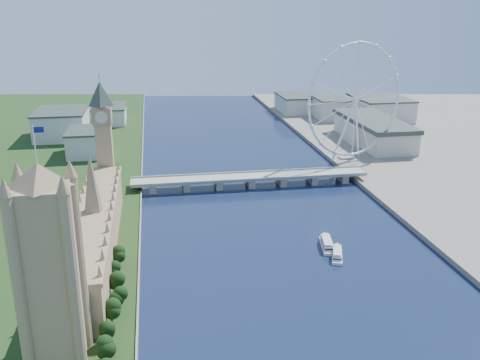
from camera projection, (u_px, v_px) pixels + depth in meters
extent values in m
cube|color=tan|center=(51.00, 279.00, 235.51)|extent=(22.00, 22.00, 86.00)
pyramid|color=#937A59|center=(37.00, 163.00, 219.06)|extent=(28.16, 28.16, 10.00)
cylinder|color=silver|center=(35.00, 144.00, 216.57)|extent=(0.50, 0.50, 16.00)
cube|color=navy|center=(39.00, 130.00, 215.05)|extent=(4.00, 0.16, 2.40)
cube|color=tan|center=(96.00, 234.00, 353.44)|extent=(24.00, 200.00, 28.00)
cone|color=#937A59|center=(91.00, 182.00, 342.27)|extent=(12.00, 12.00, 40.00)
cube|color=tan|center=(105.00, 153.00, 446.65)|extent=(13.00, 13.00, 80.00)
cube|color=#937A59|center=(102.00, 116.00, 436.72)|extent=(15.00, 15.00, 14.00)
pyramid|color=#2D3833|center=(99.00, 81.00, 428.03)|extent=(20.02, 20.02, 20.00)
cube|color=gray|center=(250.00, 177.00, 497.93)|extent=(220.00, 22.00, 2.00)
cube|color=gray|center=(153.00, 187.00, 485.38)|extent=(6.00, 20.00, 7.50)
cube|color=gray|center=(186.00, 185.00, 490.06)|extent=(6.00, 20.00, 7.50)
cube|color=gray|center=(219.00, 184.00, 494.73)|extent=(6.00, 20.00, 7.50)
cube|color=gray|center=(250.00, 182.00, 499.40)|extent=(6.00, 20.00, 7.50)
cube|color=gray|center=(282.00, 180.00, 504.07)|extent=(6.00, 20.00, 7.50)
cube|color=gray|center=(312.00, 179.00, 508.74)|extent=(6.00, 20.00, 7.50)
cube|color=gray|center=(342.00, 177.00, 513.42)|extent=(6.00, 20.00, 7.50)
torus|color=silver|center=(355.00, 100.00, 549.72)|extent=(113.60, 39.12, 118.60)
cylinder|color=silver|center=(355.00, 100.00, 549.72)|extent=(7.25, 6.61, 6.00)
cube|color=gray|center=(346.00, 158.00, 578.50)|extent=(14.00, 10.00, 2.00)
cube|color=beige|center=(87.00, 143.00, 592.59)|extent=(40.00, 60.00, 26.00)
cube|color=beige|center=(62.00, 124.00, 669.82)|extent=(60.00, 80.00, 32.00)
cube|color=beige|center=(107.00, 115.00, 754.18)|extent=(50.00, 70.00, 22.00)
cube|color=beige|center=(336.00, 108.00, 785.89)|extent=(60.00, 60.00, 28.00)
cube|color=beige|center=(380.00, 109.00, 776.17)|extent=(70.00, 90.00, 30.00)
cube|color=beige|center=(299.00, 103.00, 836.55)|extent=(60.00, 80.00, 24.00)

